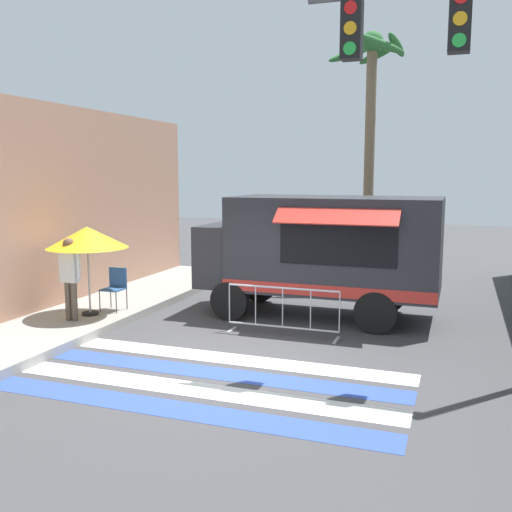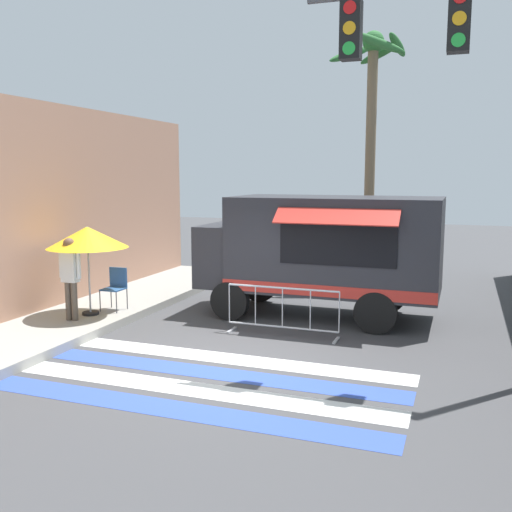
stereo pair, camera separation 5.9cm
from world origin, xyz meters
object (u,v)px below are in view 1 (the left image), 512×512
(vendor_person, at_px, (70,274))
(traffic_signal_pole, at_px, (464,84))
(barricade_front, at_px, (283,311))
(palm_tree, at_px, (370,106))
(folding_chair, at_px, (115,285))
(food_truck, at_px, (317,247))
(patio_umbrella, at_px, (87,238))

(vendor_person, bearing_deg, traffic_signal_pole, -2.46)
(barricade_front, height_order, palm_tree, palm_tree)
(folding_chair, xyz_separation_m, vendor_person, (-0.32, -1.15, 0.42))
(traffic_signal_pole, xyz_separation_m, folding_chair, (-7.23, 1.55, -3.80))
(traffic_signal_pole, height_order, barricade_front, traffic_signal_pole)
(food_truck, bearing_deg, folding_chair, -158.94)
(vendor_person, distance_m, palm_tree, 9.59)
(barricade_front, bearing_deg, folding_chair, 177.71)
(barricade_front, bearing_deg, vendor_person, -167.11)
(vendor_person, bearing_deg, patio_umbrella, 83.52)
(traffic_signal_pole, xyz_separation_m, patio_umbrella, (-7.48, 0.94, -2.68))
(patio_umbrella, xyz_separation_m, folding_chair, (0.25, 0.61, -1.12))
(food_truck, relative_size, palm_tree, 0.74)
(food_truck, bearing_deg, palm_tree, 84.37)
(traffic_signal_pole, relative_size, patio_umbrella, 3.35)
(traffic_signal_pole, xyz_separation_m, vendor_person, (-7.55, 0.40, -3.38))
(food_truck, xyz_separation_m, traffic_signal_pole, (2.98, -3.19, 2.96))
(vendor_person, xyz_separation_m, barricade_front, (4.33, 0.99, -0.68))
(barricade_front, xyz_separation_m, palm_tree, (0.68, 6.16, 4.67))
(folding_chair, height_order, vendor_person, vendor_person)
(palm_tree, bearing_deg, vendor_person, -124.99)
(traffic_signal_pole, height_order, palm_tree, palm_tree)
(folding_chair, relative_size, barricade_front, 0.41)
(vendor_person, bearing_deg, palm_tree, 55.60)
(traffic_signal_pole, distance_m, patio_umbrella, 8.01)
(traffic_signal_pole, distance_m, barricade_front, 5.37)
(patio_umbrella, height_order, vendor_person, patio_umbrella)
(patio_umbrella, height_order, barricade_front, patio_umbrella)
(patio_umbrella, relative_size, barricade_front, 0.83)
(folding_chair, height_order, palm_tree, palm_tree)
(vendor_person, height_order, palm_tree, palm_tree)
(vendor_person, bearing_deg, folding_chair, 74.98)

